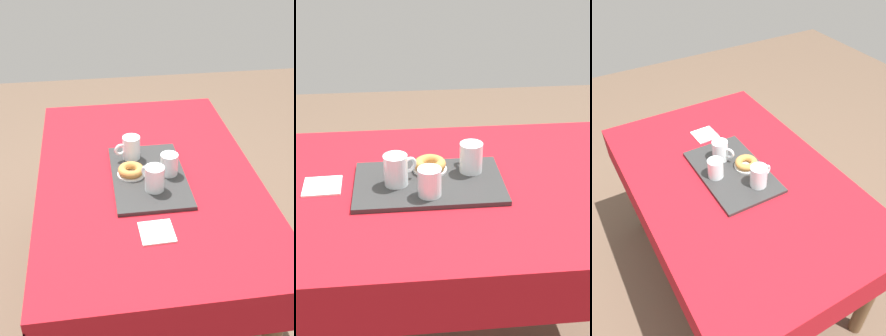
{
  "view_description": "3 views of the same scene",
  "coord_description": "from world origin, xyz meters",
  "views": [
    {
      "loc": [
        -1.5,
        0.22,
        1.73
      ],
      "look_at": [
        -0.06,
        0.01,
        0.79
      ],
      "focal_mm": 46.72,
      "sensor_mm": 36.0,
      "label": 1
    },
    {
      "loc": [
        -0.13,
        -1.32,
        1.52
      ],
      "look_at": [
        0.01,
        0.04,
        0.77
      ],
      "focal_mm": 51.22,
      "sensor_mm": 36.0,
      "label": 2
    },
    {
      "loc": [
        1.05,
        -0.59,
        1.82
      ],
      "look_at": [
        0.0,
        0.01,
        0.79
      ],
      "focal_mm": 37.82,
      "sensor_mm": 36.0,
      "label": 3
    }
  ],
  "objects": [
    {
      "name": "ground_plane",
      "position": [
        0.0,
        0.0,
        0.0
      ],
      "size": [
        6.0,
        6.0,
        0.0
      ],
      "primitive_type": "plane",
      "color": "brown"
    },
    {
      "name": "dining_table",
      "position": [
        0.0,
        0.0,
        0.64
      ],
      "size": [
        1.4,
        0.9,
        0.74
      ],
      "color": "#A8141E",
      "rests_on": "ground"
    },
    {
      "name": "serving_tray",
      "position": [
        -0.04,
        0.0,
        0.74
      ],
      "size": [
        0.47,
        0.29,
        0.02
      ],
      "primitive_type": "cube",
      "color": "#2D2D2D",
      "rests_on": "dining_table"
    },
    {
      "name": "tea_mug_left",
      "position": [
        -0.14,
        -0.01,
        0.8
      ],
      "size": [
        0.11,
        0.08,
        0.1
      ],
      "color": "white",
      "rests_on": "serving_tray"
    },
    {
      "name": "tea_mug_right",
      "position": [
        0.1,
        0.05,
        0.8
      ],
      "size": [
        0.08,
        0.11,
        0.1
      ],
      "color": "white",
      "rests_on": "serving_tray"
    },
    {
      "name": "water_glass_near",
      "position": [
        -0.04,
        -0.08,
        0.79
      ],
      "size": [
        0.07,
        0.07,
        0.09
      ],
      "color": "white",
      "rests_on": "serving_tray"
    },
    {
      "name": "donut_plate_left",
      "position": [
        -0.03,
        0.07,
        0.75
      ],
      "size": [
        0.11,
        0.11,
        0.01
      ],
      "primitive_type": "cylinder",
      "color": "white",
      "rests_on": "serving_tray"
    },
    {
      "name": "sugar_donut_left",
      "position": [
        -0.03,
        0.07,
        0.77
      ],
      "size": [
        0.11,
        0.11,
        0.03
      ],
      "primitive_type": "torus",
      "color": "#BC7F3D",
      "rests_on": "donut_plate_left"
    },
    {
      "name": "paper_napkin",
      "position": [
        -0.38,
        0.02,
        0.74
      ],
      "size": [
        0.12,
        0.12,
        0.01
      ],
      "primitive_type": "cube",
      "rotation": [
        0.0,
        0.0,
        0.03
      ],
      "color": "white",
      "rests_on": "dining_table"
    }
  ]
}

